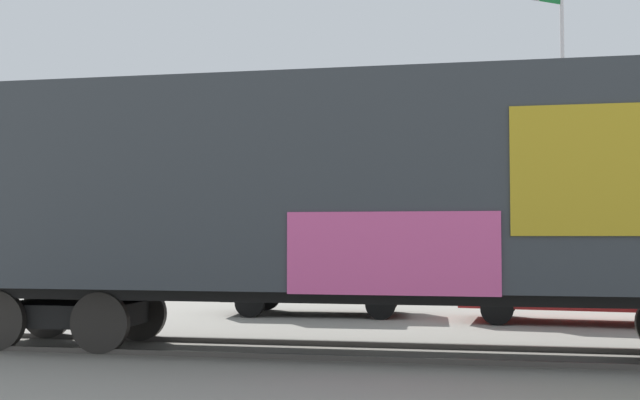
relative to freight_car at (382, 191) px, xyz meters
name	(u,v)px	position (x,y,z in m)	size (l,w,h in m)	color
ground_plane	(304,352)	(-1.20, 0.00, -2.44)	(260.00, 260.00, 0.00)	gray
track	(531,356)	(2.13, 0.08, -2.40)	(60.02, 4.34, 0.08)	#4C4742
freight_car	(382,191)	(0.00, 0.00, 0.00)	(14.48, 3.22, 4.27)	#33383D
flagpole	(554,78)	(3.37, 11.18, 3.82)	(1.39, 1.08, 9.63)	silver
hillside	(460,191)	(-1.19, 58.88, 3.40)	(140.36, 39.34, 16.41)	gray
parked_car_black	(319,275)	(-2.21, 5.43, -1.56)	(4.27, 2.12, 1.78)	black
parked_car_red	(581,283)	(3.35, 4.96, -1.62)	(4.90, 2.23, 1.57)	#B21E1E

